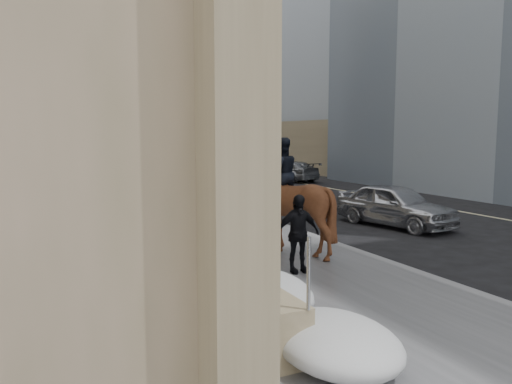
% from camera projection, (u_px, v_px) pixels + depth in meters
% --- Properties ---
extents(ground, '(140.00, 140.00, 0.00)m').
position_uv_depth(ground, '(337.00, 308.00, 8.69)').
color(ground, black).
rests_on(ground, ground).
extents(sidewalk, '(5.00, 80.00, 0.12)m').
position_uv_depth(sidewalk, '(177.00, 217.00, 17.68)').
color(sidewalk, '#4A4A4C').
rests_on(sidewalk, ground).
extents(curb, '(0.24, 80.00, 0.12)m').
position_uv_depth(curb, '(244.00, 213.00, 18.79)').
color(curb, slate).
rests_on(curb, ground).
extents(lane_line, '(0.15, 70.00, 0.01)m').
position_uv_depth(lane_line, '(407.00, 202.00, 22.11)').
color(lane_line, '#BFB78C').
rests_on(lane_line, ground).
extents(limestone_building, '(6.10, 44.00, 18.00)m').
position_uv_depth(limestone_building, '(5.00, 8.00, 23.41)').
color(limestone_building, '#867957').
rests_on(limestone_building, ground).
extents(far_podium, '(2.00, 80.00, 4.00)m').
position_uv_depth(far_podium, '(489.00, 155.00, 23.98)').
color(far_podium, '#857556').
rests_on(far_podium, ground).
extents(bg_building_mid, '(30.00, 12.00, 28.00)m').
position_uv_depth(bg_building_mid, '(94.00, 46.00, 62.73)').
color(bg_building_mid, slate).
rests_on(bg_building_mid, ground).
extents(bg_building_far, '(24.00, 12.00, 20.00)m').
position_uv_depth(bg_building_far, '(10.00, 83.00, 69.78)').
color(bg_building_far, gray).
rests_on(bg_building_far, ground).
extents(streetlight_mid, '(1.71, 0.24, 8.00)m').
position_uv_depth(streetlight_mid, '(210.00, 98.00, 21.91)').
color(streetlight_mid, '#2D2D30').
rests_on(streetlight_mid, ground).
extents(streetlight_far, '(1.71, 0.24, 8.00)m').
position_uv_depth(streetlight_far, '(125.00, 114.00, 39.90)').
color(streetlight_far, '#2D2D30').
rests_on(streetlight_far, ground).
extents(traffic_signal, '(4.10, 0.22, 6.00)m').
position_uv_depth(traffic_signal, '(152.00, 116.00, 28.89)').
color(traffic_signal, '#2D2D30').
rests_on(traffic_signal, ground).
extents(snow_bank, '(1.70, 18.10, 0.76)m').
position_uv_depth(snow_bank, '(149.00, 217.00, 15.34)').
color(snow_bank, '#B9BCBF').
rests_on(snow_bank, sidewalk).
extents(mounted_horse_left, '(1.23, 2.60, 2.74)m').
position_uv_depth(mounted_horse_left, '(194.00, 212.00, 11.30)').
color(mounted_horse_left, '#462615').
rests_on(mounted_horse_left, sidewalk).
extents(mounted_horse_right, '(2.13, 2.33, 2.81)m').
position_uv_depth(mounted_horse_right, '(284.00, 204.00, 11.91)').
color(mounted_horse_right, '#492615').
rests_on(mounted_horse_right, sidewalk).
extents(pedestrian, '(1.00, 0.49, 1.65)m').
position_uv_depth(pedestrian, '(298.00, 234.00, 10.41)').
color(pedestrian, black).
rests_on(pedestrian, sidewalk).
extents(car_silver, '(2.42, 4.36, 1.40)m').
position_uv_depth(car_silver, '(395.00, 205.00, 16.27)').
color(car_silver, '#ABADB3').
rests_on(car_silver, ground).
extents(car_grey, '(2.52, 4.61, 1.27)m').
position_uv_depth(car_grey, '(290.00, 171.00, 31.86)').
color(car_grey, slate).
rests_on(car_grey, ground).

